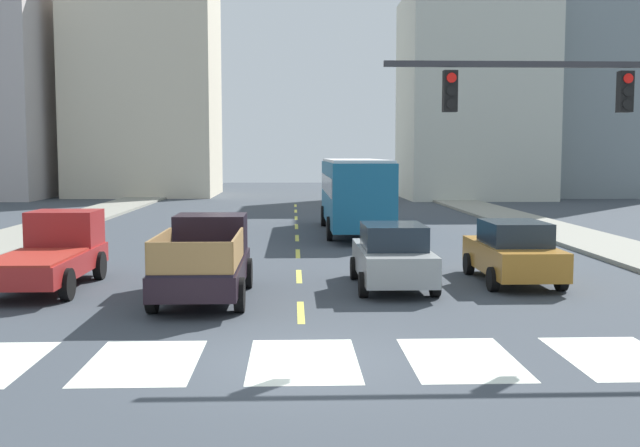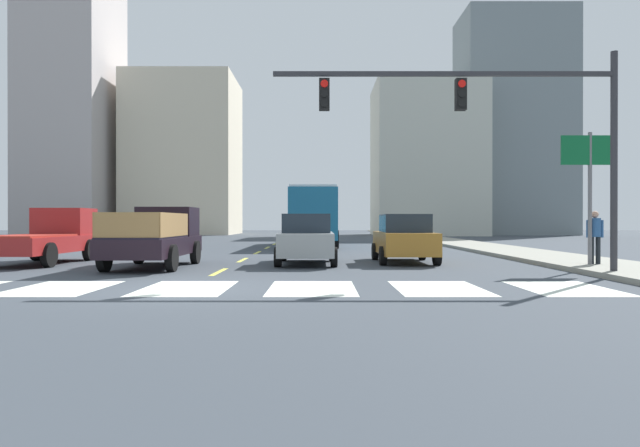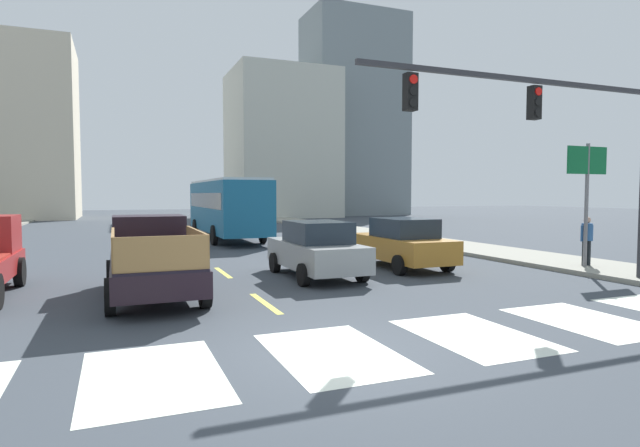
{
  "view_description": "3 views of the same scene",
  "coord_description": "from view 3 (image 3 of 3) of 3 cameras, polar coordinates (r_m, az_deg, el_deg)",
  "views": [
    {
      "loc": [
        -0.17,
        -12.78,
        3.58
      ],
      "look_at": [
        0.73,
        12.2,
        1.25
      ],
      "focal_mm": 42.28,
      "sensor_mm": 36.0,
      "label": 1
    },
    {
      "loc": [
        2.94,
        -12.34,
        1.47
      ],
      "look_at": [
        2.94,
        17.65,
        1.35
      ],
      "focal_mm": 31.64,
      "sensor_mm": 36.0,
      "label": 2
    },
    {
      "loc": [
        -3.21,
        -7.4,
        2.55
      ],
      "look_at": [
        2.77,
        7.47,
        1.62
      ],
      "focal_mm": 28.68,
      "sensor_mm": 36.0,
      "label": 3
    }
  ],
  "objects": [
    {
      "name": "lane_dash_4",
      "position": [
        31.67,
        -16.03,
        -1.43
      ],
      "size": [
        0.16,
        2.4,
        0.01
      ],
      "primitive_type": "cube",
      "color": "#D6D04A",
      "rests_on": "ground"
    },
    {
      "name": "direction_sign_green",
      "position": [
        18.94,
        27.62,
        4.41
      ],
      "size": [
        1.7,
        0.12,
        4.2
      ],
      "color": "slate",
      "rests_on": "ground"
    },
    {
      "name": "ground_plane",
      "position": [
        8.46,
        1.49,
        -14.21
      ],
      "size": [
        160.0,
        160.0,
        0.0
      ],
      "primitive_type": "plane",
      "color": "#383F46"
    },
    {
      "name": "sidewalk_right",
      "position": [
        29.62,
        8.65,
        -1.52
      ],
      "size": [
        3.27,
        110.0,
        0.15
      ],
      "primitive_type": "cube",
      "color": "gray",
      "rests_on": "ground"
    },
    {
      "name": "traffic_signal_gantry",
      "position": [
        15.04,
        25.89,
        9.32
      ],
      "size": [
        9.18,
        0.27,
        6.0
      ],
      "color": "#2D2D33",
      "rests_on": "ground"
    },
    {
      "name": "lane_dash_6",
      "position": [
        41.61,
        -17.45,
        -0.35
      ],
      "size": [
        0.16,
        2.4,
        0.01
      ],
      "primitive_type": "cube",
      "color": "#D6D04A",
      "rests_on": "ground"
    },
    {
      "name": "lane_dash_2",
      "position": [
        21.79,
        -13.32,
        -3.48
      ],
      "size": [
        0.16,
        2.4,
        0.01
      ],
      "primitive_type": "cube",
      "color": "#D6D04A",
      "rests_on": "ground"
    },
    {
      "name": "pedestrian_waiting",
      "position": [
        19.27,
        27.62,
        -1.32
      ],
      "size": [
        0.53,
        0.34,
        1.64
      ],
      "rotation": [
        0.0,
        0.0,
        -1.5
      ],
      "color": "black",
      "rests_on": "sidewalk_right"
    },
    {
      "name": "block_mid_left",
      "position": [
        64.14,
        3.82,
        11.87
      ],
      "size": [
        11.62,
        7.9,
        24.2
      ],
      "primitive_type": "cube",
      "color": "gray",
      "rests_on": "ground"
    },
    {
      "name": "lane_dash_5",
      "position": [
        36.63,
        -16.84,
        -0.81
      ],
      "size": [
        0.16,
        2.4,
        0.01
      ],
      "primitive_type": "cube",
      "color": "#D6D04A",
      "rests_on": "ground"
    },
    {
      "name": "block_mid_right",
      "position": [
        60.88,
        -31.11,
        8.83
      ],
      "size": [
        11.83,
        10.79,
        17.82
      ],
      "primitive_type": "cube",
      "color": "beige",
      "rests_on": "ground"
    },
    {
      "name": "crosswalk_stripe_2",
      "position": [
        7.84,
        -18.17,
        -15.79
      ],
      "size": [
        1.89,
        2.88,
        0.01
      ],
      "primitive_type": "cube",
      "color": "silver",
      "rests_on": "ground"
    },
    {
      "name": "lane_dash_1",
      "position": [
        16.91,
        -10.77,
        -5.4
      ],
      "size": [
        0.16,
        2.4,
        0.01
      ],
      "primitive_type": "cube",
      "color": "#D6D04A",
      "rests_on": "ground"
    },
    {
      "name": "sedan_far",
      "position": [
        15.62,
        -0.42,
        -2.89
      ],
      "size": [
        2.02,
        4.4,
        1.72
      ],
      "rotation": [
        0.0,
        0.0,
        -0.03
      ],
      "color": "#949898",
      "rests_on": "ground"
    },
    {
      "name": "lane_dash_3",
      "position": [
        26.72,
        -14.93,
        -2.27
      ],
      "size": [
        0.16,
        2.4,
        0.01
      ],
      "primitive_type": "cube",
      "color": "#D6D04A",
      "rests_on": "ground"
    },
    {
      "name": "city_bus",
      "position": [
        28.99,
        -10.39,
        2.08
      ],
      "size": [
        2.72,
        10.8,
        3.32
      ],
      "rotation": [
        0.0,
        0.0,
        -0.03
      ],
      "color": "#185E86",
      "rests_on": "ground"
    },
    {
      "name": "crosswalk_stripe_5",
      "position": [
        11.73,
        27.51,
        -9.59
      ],
      "size": [
        1.89,
        2.88,
        0.01
      ],
      "primitive_type": "cube",
      "color": "silver",
      "rests_on": "ground"
    },
    {
      "name": "lane_dash_0",
      "position": [
        12.12,
        -6.14,
        -8.83
      ],
      "size": [
        0.16,
        2.4,
        0.01
      ],
      "primitive_type": "cube",
      "color": "#D6D04A",
      "rests_on": "ground"
    },
    {
      "name": "lane_dash_7",
      "position": [
        46.58,
        -17.93,
        0.02
      ],
      "size": [
        0.16,
        2.4,
        0.01
      ],
      "primitive_type": "cube",
      "color": "#D6D04A",
      "rests_on": "ground"
    },
    {
      "name": "crosswalk_stripe_3",
      "position": [
        8.46,
        1.49,
        -14.19
      ],
      "size": [
        1.89,
        2.88,
        0.01
      ],
      "primitive_type": "cube",
      "color": "silver",
      "rests_on": "ground"
    },
    {
      "name": "block_low_left",
      "position": [
        57.8,
        -4.32,
        8.72
      ],
      "size": [
        10.98,
        10.12,
        16.02
      ],
      "primitive_type": "cube",
      "color": "beige",
      "rests_on": "ground"
    },
    {
      "name": "crosswalk_stripe_4",
      "position": [
        9.85,
        16.75,
        -11.8
      ],
      "size": [
        1.89,
        2.88,
        0.01
      ],
      "primitive_type": "cube",
      "color": "silver",
      "rests_on": "ground"
    },
    {
      "name": "pickup_stakebed",
      "position": [
        13.56,
        -18.21,
        -3.68
      ],
      "size": [
        2.18,
        5.2,
        1.96
      ],
      "rotation": [
        0.0,
        0.0,
        -0.04
      ],
      "color": "black",
      "rests_on": "ground"
    },
    {
      "name": "sedan_near_right",
      "position": [
        17.78,
        9.16,
        -2.18
      ],
      "size": [
        2.02,
        4.4,
        1.72
      ],
      "rotation": [
        0.0,
        0.0,
        -0.01
      ],
      "color": "#AB7025",
      "rests_on": "ground"
    }
  ]
}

